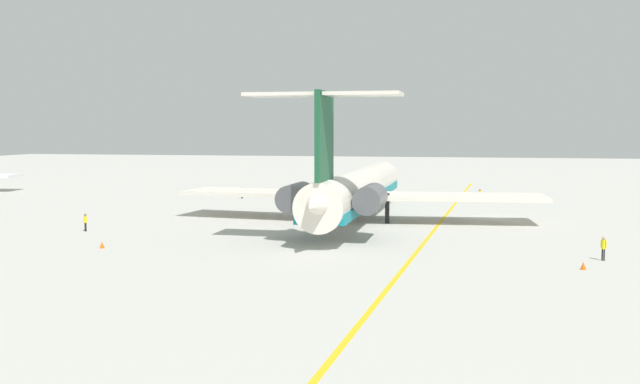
% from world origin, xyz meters
% --- Properties ---
extents(ground, '(326.24, 326.24, 0.00)m').
position_xyz_m(ground, '(0.00, 0.00, 0.00)').
color(ground, '#B7B5AD').
extents(main_jetliner, '(43.20, 38.46, 12.60)m').
position_xyz_m(main_jetliner, '(-5.65, 13.93, 3.44)').
color(main_jetliner, silver).
rests_on(main_jetliner, ground).
extents(ground_crew_near_nose, '(0.33, 0.37, 1.81)m').
position_xyz_m(ground_crew_near_nose, '(-22.90, -6.92, 1.14)').
color(ground_crew_near_nose, black).
rests_on(ground_crew_near_nose, ground).
extents(ground_crew_near_tail, '(0.27, 0.42, 1.66)m').
position_xyz_m(ground_crew_near_tail, '(16.00, 32.99, 1.05)').
color(ground_crew_near_tail, black).
rests_on(ground_crew_near_tail, ground).
extents(ground_crew_portside, '(0.27, 0.40, 1.69)m').
position_xyz_m(ground_crew_portside, '(-16.93, 37.80, 1.07)').
color(ground_crew_portside, black).
rests_on(ground_crew_portside, ground).
extents(ground_crew_starboard, '(0.32, 0.33, 1.68)m').
position_xyz_m(ground_crew_starboard, '(17.81, 1.00, 1.07)').
color(ground_crew_starboard, black).
rests_on(ground_crew_starboard, ground).
extents(safety_cone_nose, '(0.40, 0.40, 0.55)m').
position_xyz_m(safety_cone_nose, '(-26.66, -4.96, 0.28)').
color(safety_cone_nose, '#EA590F').
rests_on(safety_cone_nose, ground).
extents(safety_cone_wingtip, '(0.40, 0.40, 0.55)m').
position_xyz_m(safety_cone_wingtip, '(-25.21, 31.63, 0.28)').
color(safety_cone_wingtip, '#EA590F').
rests_on(safety_cone_wingtip, ground).
extents(taxiway_centreline, '(108.71, 7.78, 0.01)m').
position_xyz_m(taxiway_centreline, '(-4.44, 5.45, 0.00)').
color(taxiway_centreline, gold).
rests_on(taxiway_centreline, ground).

